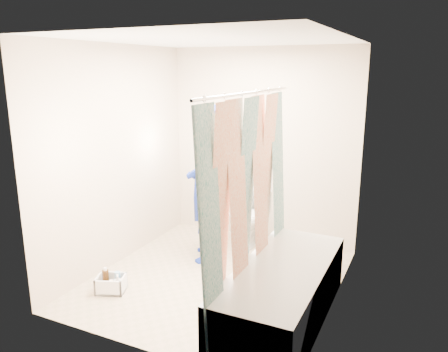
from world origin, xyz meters
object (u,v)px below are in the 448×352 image
at_px(cleaning_caddy, 112,284).
at_px(bathtub, 282,291).
at_px(toilet, 251,217).
at_px(plumber, 205,184).

bearing_deg(cleaning_caddy, bathtub, -12.66).
xyz_separation_m(toilet, plumber, (-0.30, -0.63, 0.54)).
distance_m(bathtub, plumber, 1.60).
bearing_deg(plumber, toilet, 127.22).
height_order(bathtub, cleaning_caddy, bathtub).
height_order(toilet, cleaning_caddy, toilet).
xyz_separation_m(bathtub, plumber, (-1.20, 0.87, 0.61)).
height_order(bathtub, plumber, plumber).
distance_m(bathtub, toilet, 1.76).
bearing_deg(toilet, cleaning_caddy, -112.07).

